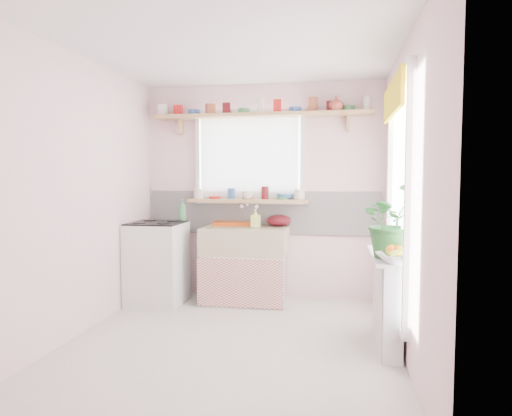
# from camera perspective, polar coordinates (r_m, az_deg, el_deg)

# --- Properties ---
(room) EXTENTS (3.20, 3.20, 3.20)m
(room) POSITION_cam_1_polar(r_m,az_deg,el_deg) (4.57, 7.48, 3.27)
(room) COLOR beige
(room) RESTS_ON ground
(sink_unit) EXTENTS (0.95, 0.65, 1.11)m
(sink_unit) POSITION_cam_1_polar(r_m,az_deg,el_deg) (5.20, -1.40, -7.01)
(sink_unit) COLOR white
(sink_unit) RESTS_ON ground
(cooker) EXTENTS (0.58, 0.58, 0.93)m
(cooker) POSITION_cam_1_polar(r_m,az_deg,el_deg) (5.24, -12.25, -6.70)
(cooker) COLOR white
(cooker) RESTS_ON ground
(radiator_ledge) EXTENTS (0.22, 0.95, 0.78)m
(radiator_ledge) POSITION_cam_1_polar(r_m,az_deg,el_deg) (4.06, 16.08, -10.82)
(radiator_ledge) COLOR white
(radiator_ledge) RESTS_ON ground
(windowsill) EXTENTS (1.40, 0.22, 0.04)m
(windowsill) POSITION_cam_1_polar(r_m,az_deg,el_deg) (5.30, -1.01, 0.91)
(windowsill) COLOR tan
(windowsill) RESTS_ON room
(pine_shelf) EXTENTS (2.52, 0.24, 0.04)m
(pine_shelf) POSITION_cam_1_polar(r_m,az_deg,el_deg) (5.30, 0.58, 11.53)
(pine_shelf) COLOR tan
(pine_shelf) RESTS_ON room
(shelf_crockery) EXTENTS (2.47, 0.11, 0.12)m
(shelf_crockery) POSITION_cam_1_polar(r_m,az_deg,el_deg) (5.31, 0.38, 12.32)
(shelf_crockery) COLOR silver
(shelf_crockery) RESTS_ON pine_shelf
(sill_crockery) EXTENTS (1.35, 0.11, 0.12)m
(sill_crockery) POSITION_cam_1_polar(r_m,az_deg,el_deg) (5.30, -1.19, 1.72)
(sill_crockery) COLOR silver
(sill_crockery) RESTS_ON windowsill
(dish_tray) EXTENTS (0.48, 0.39, 0.04)m
(dish_tray) POSITION_cam_1_polar(r_m,az_deg,el_deg) (5.38, -3.01, -1.92)
(dish_tray) COLOR #CD4D12
(dish_tray) RESTS_ON sink_unit
(colander) EXTENTS (0.33, 0.33, 0.13)m
(colander) POSITION_cam_1_polar(r_m,az_deg,el_deg) (5.28, 2.88, -1.56)
(colander) COLOR #550E18
(colander) RESTS_ON sink_unit
(jade_plant) EXTENTS (0.66, 0.63, 0.59)m
(jade_plant) POSITION_cam_1_polar(r_m,az_deg,el_deg) (3.78, 16.73, -1.59)
(jade_plant) COLOR #29662C
(jade_plant) RESTS_ON radiator_ledge
(fruit_bowl) EXTENTS (0.40, 0.40, 0.08)m
(fruit_bowl) POSITION_cam_1_polar(r_m,az_deg,el_deg) (3.59, 17.37, -6.02)
(fruit_bowl) COLOR white
(fruit_bowl) RESTS_ON radiator_ledge
(herb_pot) EXTENTS (0.12, 0.09, 0.23)m
(herb_pot) POSITION_cam_1_polar(r_m,az_deg,el_deg) (4.09, 16.49, -3.67)
(herb_pot) COLOR #2A6729
(herb_pot) RESTS_ON radiator_ledge
(soap_bottle_sink) EXTENTS (0.10, 0.10, 0.20)m
(soap_bottle_sink) POSITION_cam_1_polar(r_m,az_deg,el_deg) (5.15, -0.06, -1.28)
(soap_bottle_sink) COLOR #EBFE70
(soap_bottle_sink) RESTS_ON sink_unit
(sill_cup) EXTENTS (0.16, 0.16, 0.09)m
(sill_cup) POSITION_cam_1_polar(r_m,az_deg,el_deg) (5.24, -1.12, 1.61)
(sill_cup) COLOR silver
(sill_cup) RESTS_ON windowsill
(sill_bowl) EXTENTS (0.23, 0.23, 0.06)m
(sill_bowl) POSITION_cam_1_polar(r_m,az_deg,el_deg) (5.29, 3.72, 1.45)
(sill_bowl) COLOR #366AB1
(sill_bowl) RESTS_ON windowsill
(shelf_vase) EXTENTS (0.16, 0.16, 0.16)m
(shelf_vase) POSITION_cam_1_polar(r_m,az_deg,el_deg) (5.18, 9.98, 12.78)
(shelf_vase) COLOR #9F4030
(shelf_vase) RESTS_ON pine_shelf
(cooker_bottle) EXTENTS (0.10, 0.10, 0.25)m
(cooker_bottle) POSITION_cam_1_polar(r_m,az_deg,el_deg) (5.29, -9.23, -0.22)
(cooker_bottle) COLOR #458A55
(cooker_bottle) RESTS_ON cooker
(fruit) EXTENTS (0.20, 0.14, 0.10)m
(fruit) POSITION_cam_1_polar(r_m,az_deg,el_deg) (3.59, 17.47, -5.04)
(fruit) COLOR orange
(fruit) RESTS_ON fruit_bowl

